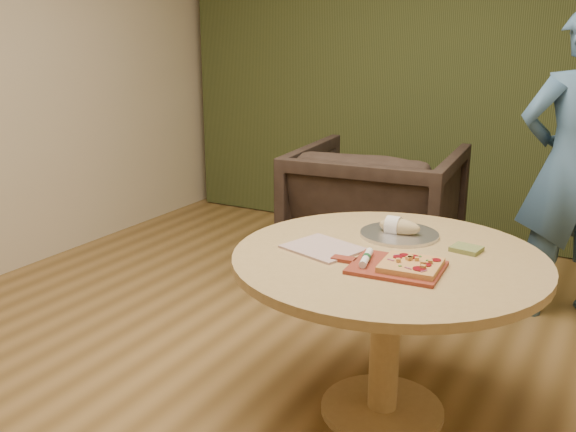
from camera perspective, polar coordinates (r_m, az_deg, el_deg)
The scene contains 12 objects.
room_shell at distance 2.52m, azimuth -2.21°, elevation 10.44°, with size 5.04×6.04×2.84m.
curtain at distance 5.21m, azimuth 15.08°, elevation 12.94°, with size 4.80×0.14×2.78m, color #2C3518.
pedestal_table at distance 2.76m, azimuth 8.85°, elevation -6.16°, with size 1.31×1.31×0.75m.
pizza_paddle at distance 2.56m, azimuth 9.42°, elevation -4.50°, with size 0.46×0.30×0.01m.
flatbread_pizza at distance 2.54m, azimuth 10.90°, elevation -4.28°, with size 0.24×0.24×0.04m.
cutlery_roll at distance 2.58m, azimuth 6.97°, elevation -3.70°, with size 0.07×0.20×0.03m.
newspaper at distance 2.75m, azimuth 3.14°, elevation -2.87°, with size 0.30×0.25×0.01m, color silver.
serving_tray at distance 2.96m, azimuth 9.86°, elevation -1.60°, with size 0.36×0.36×0.02m.
bread_roll at distance 2.96m, azimuth 9.74°, elevation -0.91°, with size 0.19×0.09×0.09m.
green_packet at distance 2.82m, azimuth 15.58°, elevation -2.84°, with size 0.12×0.10×0.02m, color #54632C.
armchair at distance 4.25m, azimuth 7.89°, elevation 0.63°, with size 1.01×0.95×1.04m, color black.
person_standing at distance 4.01m, azimuth 24.08°, elevation 4.00°, with size 0.66×0.43×1.80m, color #416890.
Camera 1 is at (1.31, -2.14, 1.66)m, focal length 40.00 mm.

